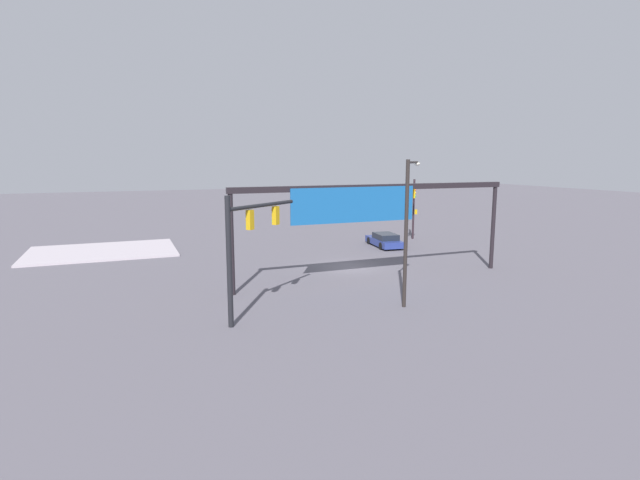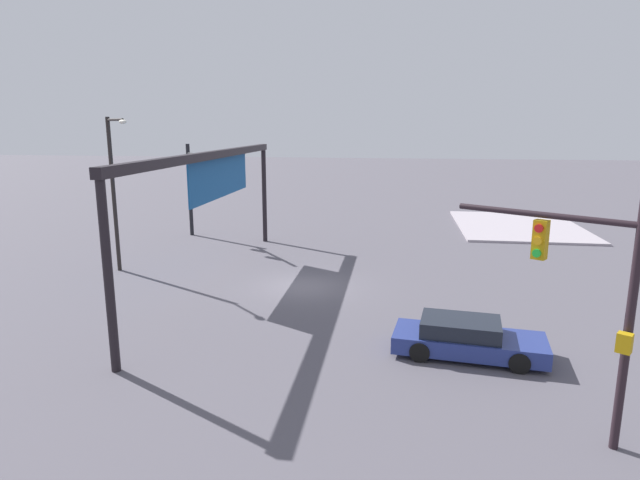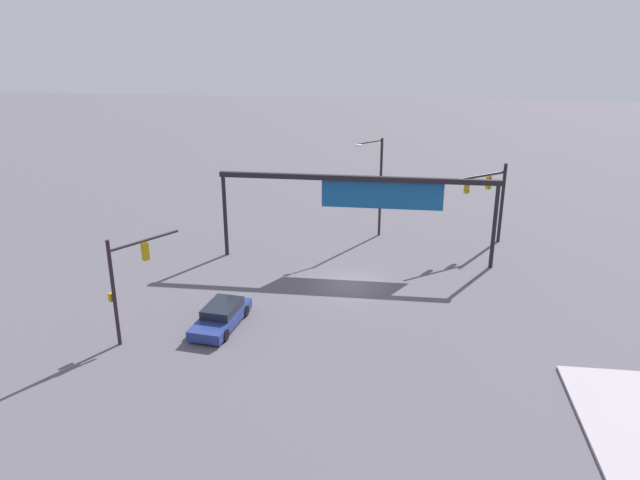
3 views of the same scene
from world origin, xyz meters
TOP-DOWN VIEW (x-y plane):
  - ground_plane at (0.00, 0.00)m, footprint 197.70×197.70m
  - sidewalk_corner at (16.72, -13.07)m, footprint 11.69×8.61m
  - traffic_signal_near_corner at (9.56, 8.72)m, footprint 4.28×3.40m
  - traffic_signal_opposite_side at (-10.90, -8.61)m, footprint 2.75×3.61m
  - streetlamp_curved_arm at (1.20, 9.57)m, footprint 2.05×2.08m
  - overhead_sign_gantry at (0.53, 4.15)m, footprint 19.02×0.43m
  - sedan_car_approaching at (-6.64, -6.55)m, footprint 2.46×4.97m

SIDE VIEW (x-z plane):
  - ground_plane at x=0.00m, z-range 0.00..0.00m
  - sidewalk_corner at x=16.72m, z-range 0.00..0.15m
  - sedan_car_approaching at x=-6.64m, z-range -0.03..1.18m
  - traffic_signal_opposite_side at x=-10.90m, z-range 0.81..6.63m
  - traffic_signal_near_corner at x=9.56m, z-range 1.02..7.12m
  - streetlamp_curved_arm at x=1.20m, z-range 0.67..8.37m
  - overhead_sign_gantry at x=0.53m, z-range 1.99..8.14m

